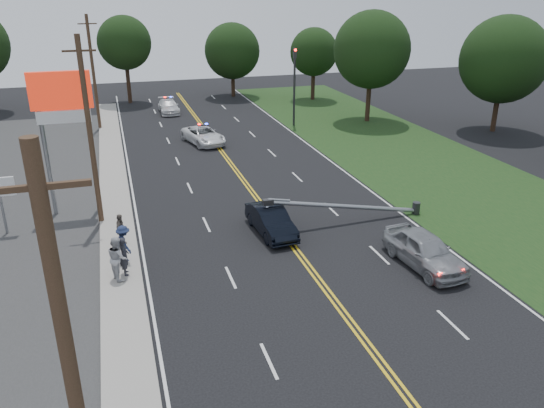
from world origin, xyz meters
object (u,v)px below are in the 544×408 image
object	(u,v)px
utility_pole_near	(75,397)
bystander_b	(117,258)
waiting_sedan	(425,250)
bystander_d	(120,230)
utility_pole_mid	(90,133)
utility_pole_far	(93,73)
traffic_signal	(294,80)
emergency_a	(203,135)
emergency_b	(169,106)
pylon_sign	(63,109)
bystander_c	(124,243)
fallen_streetlight	(354,206)
crashed_sedan	(271,221)
bystander_a	(124,256)

from	to	relation	value
utility_pole_near	bystander_b	xyz separation A→B (m)	(0.74, 13.20, -3.97)
utility_pole_near	waiting_sedan	bearing A→B (deg)	36.08
waiting_sedan	bystander_d	bearing A→B (deg)	150.59
utility_pole_mid	utility_pole_far	bearing A→B (deg)	90.00
traffic_signal	emergency_a	bearing A→B (deg)	-158.24
utility_pole_near	utility_pole_far	world-z (taller)	same
utility_pole_mid	emergency_b	xyz separation A→B (m)	(6.87, 26.92, -4.41)
utility_pole_near	bystander_b	world-z (taller)	utility_pole_near
pylon_sign	bystander_c	bearing A→B (deg)	-71.66
fallen_streetlight	crashed_sedan	distance (m)	4.81
utility_pole_far	crashed_sedan	size ratio (longest dim) A/B	2.31
traffic_signal	bystander_b	size ratio (longest dim) A/B	3.53
traffic_signal	bystander_d	size ratio (longest dim) A/B	4.27
crashed_sedan	bystander_c	world-z (taller)	bystander_c
traffic_signal	bystander_a	xyz separation A→B (m)	(-16.47, -24.50, -3.19)
utility_pole_near	bystander_a	bearing A→B (deg)	85.64
fallen_streetlight	utility_pole_mid	world-z (taller)	utility_pole_mid
pylon_sign	utility_pole_mid	world-z (taller)	utility_pole_mid
emergency_b	bystander_a	size ratio (longest dim) A/B	2.58
utility_pole_mid	emergency_a	distance (m)	17.10
bystander_a	bystander_d	world-z (taller)	bystander_a
emergency_a	bystander_a	size ratio (longest dim) A/B	2.74
traffic_signal	utility_pole_mid	world-z (taller)	utility_pole_mid
emergency_b	utility_pole_mid	bearing A→B (deg)	-104.59
fallen_streetlight	utility_pole_near	world-z (taller)	utility_pole_near
utility_pole_far	bystander_c	xyz separation A→B (m)	(1.08, -27.17, -4.08)
utility_pole_far	utility_pole_mid	bearing A→B (deg)	-90.00
bystander_b	bystander_c	bearing A→B (deg)	-29.05
utility_pole_near	emergency_a	size ratio (longest dim) A/B	2.03
emergency_a	fallen_streetlight	bearing A→B (deg)	-88.94
bystander_a	bystander_b	xyz separation A→B (m)	(-0.28, -0.29, 0.10)
traffic_signal	utility_pole_mid	xyz separation A→B (m)	(-17.50, -18.00, 0.88)
bystander_b	bystander_d	bearing A→B (deg)	-21.43
traffic_signal	bystander_c	bearing A→B (deg)	-125.34
utility_pole_mid	bystander_b	size ratio (longest dim) A/B	5.01
bystander_c	bystander_b	bearing A→B (deg)	147.56
pylon_sign	utility_pole_mid	xyz separation A→B (m)	(1.30, -2.00, -0.91)
utility_pole_far	bystander_c	size ratio (longest dim) A/B	5.66
utility_pole_far	bystander_a	world-z (taller)	utility_pole_far
fallen_streetlight	bystander_b	size ratio (longest dim) A/B	4.69
pylon_sign	bystander_d	world-z (taller)	pylon_sign
fallen_streetlight	crashed_sedan	xyz separation A→B (m)	(-4.80, -0.07, -0.21)
crashed_sedan	utility_pole_mid	bearing A→B (deg)	150.35
bystander_b	bystander_c	distance (m)	1.66
utility_pole_far	emergency_b	size ratio (longest dim) A/B	2.15
bystander_a	traffic_signal	bearing A→B (deg)	-39.20
bystander_c	bystander_d	size ratio (longest dim) A/B	1.07
utility_pole_mid	waiting_sedan	world-z (taller)	utility_pole_mid
pylon_sign	traffic_signal	distance (m)	24.75
utility_pole_far	bystander_c	world-z (taller)	utility_pole_far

